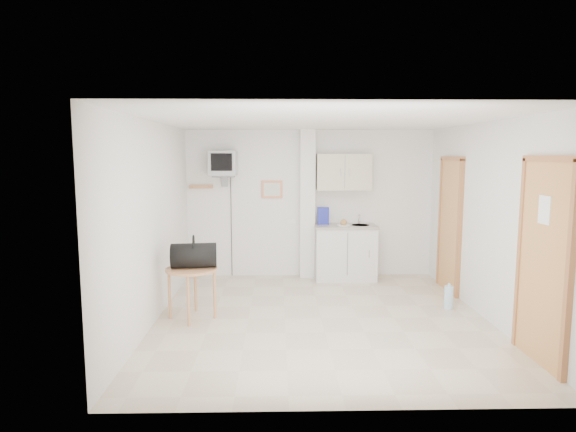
{
  "coord_description": "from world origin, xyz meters",
  "views": [
    {
      "loc": [
        -0.56,
        -5.95,
        2.08
      ],
      "look_at": [
        -0.41,
        0.6,
        1.25
      ],
      "focal_mm": 30.0,
      "sensor_mm": 36.0,
      "label": 1
    }
  ],
  "objects_px": {
    "duffel_bag": "(194,255)",
    "round_table": "(192,274)",
    "water_bottle": "(449,297)",
    "crt_television": "(223,164)"
  },
  "relations": [
    {
      "from": "water_bottle",
      "to": "round_table",
      "type": "bearing_deg",
      "value": -174.64
    },
    {
      "from": "round_table",
      "to": "water_bottle",
      "type": "bearing_deg",
      "value": 5.36
    },
    {
      "from": "duffel_bag",
      "to": "water_bottle",
      "type": "xyz_separation_m",
      "value": [
        3.39,
        0.29,
        -0.66
      ]
    },
    {
      "from": "round_table",
      "to": "duffel_bag",
      "type": "relative_size",
      "value": 1.1
    },
    {
      "from": "duffel_bag",
      "to": "water_bottle",
      "type": "height_order",
      "value": "duffel_bag"
    },
    {
      "from": "duffel_bag",
      "to": "round_table",
      "type": "bearing_deg",
      "value": -141.3
    },
    {
      "from": "crt_television",
      "to": "water_bottle",
      "type": "xyz_separation_m",
      "value": [
        3.22,
        -1.67,
        -1.78
      ]
    },
    {
      "from": "crt_television",
      "to": "round_table",
      "type": "distance_m",
      "value": 2.42
    },
    {
      "from": "water_bottle",
      "to": "duffel_bag",
      "type": "bearing_deg",
      "value": -175.09
    },
    {
      "from": "duffel_bag",
      "to": "water_bottle",
      "type": "distance_m",
      "value": 3.47
    }
  ]
}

